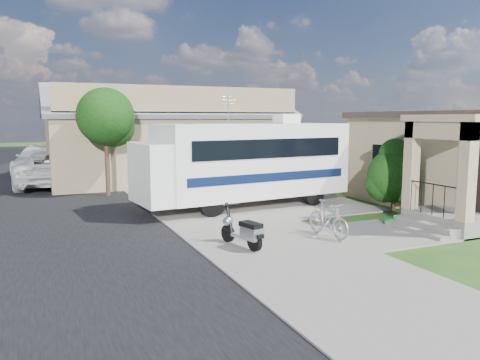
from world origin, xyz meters
name	(u,v)px	position (x,y,z in m)	size (l,w,h in m)	color
ground	(291,235)	(0.00, 0.00, 0.00)	(120.00, 120.00, 0.00)	#173E10
street_slab	(14,198)	(-7.50, 10.00, 0.01)	(9.00, 80.00, 0.02)	black
sidewalk_slab	(167,188)	(-1.00, 10.00, 0.03)	(4.00, 80.00, 0.06)	slate
driveway_slab	(267,204)	(1.50, 4.50, 0.03)	(7.00, 6.00, 0.05)	slate
walk_slab	(398,232)	(3.00, -1.00, 0.03)	(4.00, 3.00, 0.05)	slate
house	(475,158)	(8.88, 1.43, 1.78)	(9.47, 7.80, 3.54)	#9D8363
warehouse	(165,142)	(0.00, 13.97, 1.99)	(12.50, 8.40, 5.04)	#877154
street_tree_a	(108,119)	(-3.70, 9.05, 3.25)	(2.44, 2.40, 4.58)	#2E2114
street_tree_b	(85,117)	(-3.70, 19.05, 3.39)	(2.44, 2.40, 4.73)	#2E2114
street_tree_c	(74,121)	(-3.70, 28.05, 3.10)	(2.44, 2.40, 4.42)	#2E2114
motorhome	(245,161)	(0.53, 4.34, 1.74)	(8.14, 3.31, 4.06)	white
shrub	(395,173)	(5.23, 1.73, 1.33)	(2.12, 2.02, 2.60)	#2E2114
scooter	(244,231)	(-1.85, -0.82, 0.47)	(0.72, 1.58, 1.05)	black
bicycle	(328,221)	(0.72, -0.75, 0.50)	(0.47, 1.65, 0.99)	#9E9EA5
pickup_truck	(51,168)	(-5.89, 13.26, 0.86)	(2.85, 6.18, 1.72)	silver
van	(38,159)	(-6.45, 19.75, 0.80)	(2.25, 5.54, 1.61)	silver
garden_hose	(390,222)	(3.44, -0.14, 0.09)	(0.42, 0.42, 0.19)	#13601D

